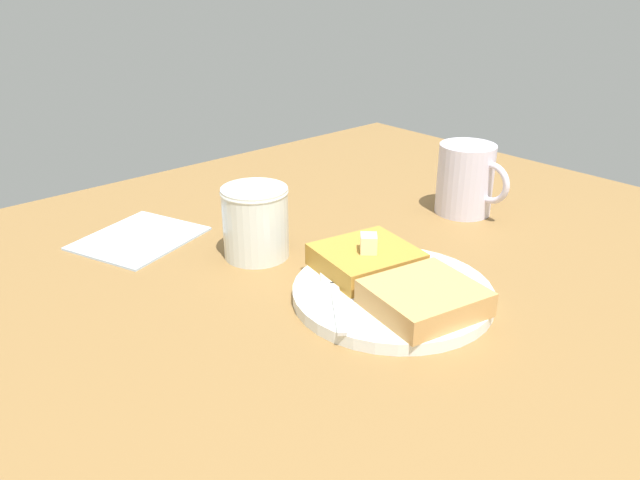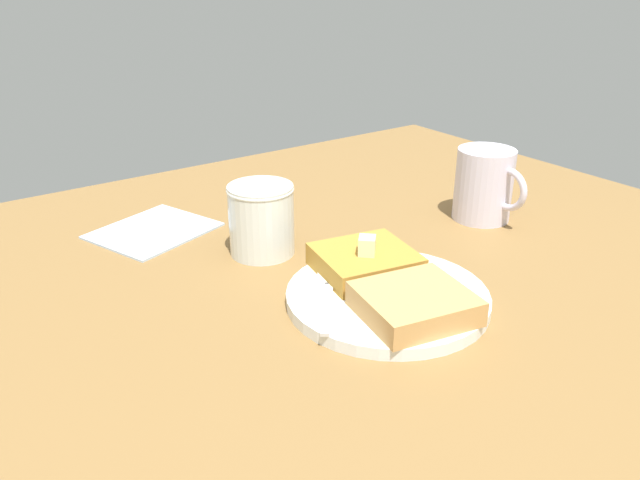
# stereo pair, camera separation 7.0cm
# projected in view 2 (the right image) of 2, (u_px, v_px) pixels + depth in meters

# --- Properties ---
(table_surface) EXTENTS (1.21, 1.21, 0.03)m
(table_surface) POSITION_uv_depth(u_px,v_px,m) (385.00, 343.00, 0.62)
(table_surface) COLOR olive
(table_surface) RESTS_ON ground
(plate) EXTENTS (0.22, 0.22, 0.01)m
(plate) POSITION_uv_depth(u_px,v_px,m) (387.00, 296.00, 0.66)
(plate) COLOR white
(plate) RESTS_ON table_surface
(toast_slice_left) EXTENTS (0.11, 0.12, 0.03)m
(toast_slice_left) POSITION_uv_depth(u_px,v_px,m) (365.00, 261.00, 0.70)
(toast_slice_left) COLOR #BA8532
(toast_slice_left) RESTS_ON plate
(toast_slice_middle) EXTENTS (0.11, 0.12, 0.03)m
(toast_slice_middle) POSITION_uv_depth(u_px,v_px,m) (414.00, 303.00, 0.61)
(toast_slice_middle) COLOR tan
(toast_slice_middle) RESTS_ON plate
(butter_pat_primary) EXTENTS (0.03, 0.03, 0.02)m
(butter_pat_primary) POSITION_uv_depth(u_px,v_px,m) (367.00, 246.00, 0.68)
(butter_pat_primary) COLOR #F4E6B1
(butter_pat_primary) RESTS_ON toast_slice_left
(fork) EXTENTS (0.13, 0.11, 0.00)m
(fork) POSITION_uv_depth(u_px,v_px,m) (329.00, 288.00, 0.66)
(fork) COLOR silver
(fork) RESTS_ON plate
(syrup_jar) EXTENTS (0.08, 0.08, 0.09)m
(syrup_jar) POSITION_uv_depth(u_px,v_px,m) (262.00, 223.00, 0.76)
(syrup_jar) COLOR #351305
(syrup_jar) RESTS_ON table_surface
(napkin) EXTENTS (0.17, 0.18, 0.00)m
(napkin) POSITION_uv_depth(u_px,v_px,m) (154.00, 231.00, 0.84)
(napkin) COLOR silver
(napkin) RESTS_ON table_surface
(coffee_mug) EXTENTS (0.11, 0.08, 0.10)m
(coffee_mug) POSITION_uv_depth(u_px,v_px,m) (485.00, 185.00, 0.86)
(coffee_mug) COLOR silver
(coffee_mug) RESTS_ON table_surface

